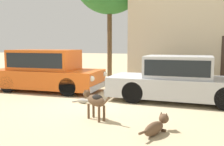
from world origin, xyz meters
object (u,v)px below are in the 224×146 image
parked_sedan_second (179,79)px  stray_dog_spotted (157,126)px  stray_dog_tan (95,100)px  stray_cat (83,101)px  parked_sedan_nearest (47,70)px

parked_sedan_second → stray_dog_spotted: parked_sedan_second is taller
stray_dog_tan → stray_dog_spotted: bearing=-168.9°
stray_dog_spotted → stray_dog_tan: (-1.56, 0.45, 0.30)m
parked_sedan_second → stray_cat: 3.07m
parked_sedan_second → stray_dog_tan: (-1.62, -2.75, -0.24)m
stray_dog_spotted → stray_cat: 3.18m
stray_dog_tan → parked_sedan_nearest: bearing=-12.7°
stray_dog_tan → stray_cat: 1.77m
parked_sedan_second → stray_dog_tan: 3.20m
parked_sedan_nearest → parked_sedan_second: (4.99, -0.07, -0.11)m
stray_dog_spotted → stray_dog_tan: bearing=92.7°
stray_dog_spotted → parked_sedan_second: bearing=17.7°
parked_sedan_nearest → stray_dog_spotted: (4.93, -3.27, -0.66)m
parked_sedan_nearest → stray_dog_spotted: 5.95m
parked_sedan_second → stray_dog_tan: bearing=-122.3°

